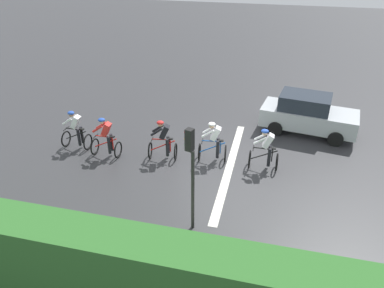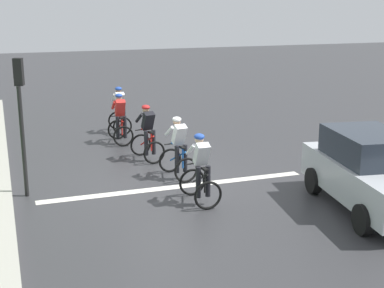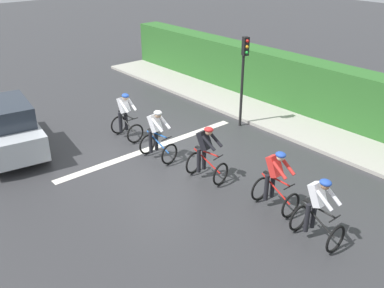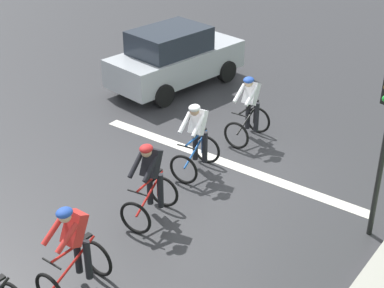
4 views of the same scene
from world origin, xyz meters
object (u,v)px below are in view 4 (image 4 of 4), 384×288
object	(u,v)px
cyclist_fourth	(196,140)
car_silver	(175,58)
cyclist_mid	(150,183)
cyclist_trailing	(249,110)
cyclist_second	(74,251)

from	to	relation	value
cyclist_fourth	car_silver	distance (m)	4.95
car_silver	cyclist_fourth	bearing A→B (deg)	133.61
cyclist_mid	cyclist_trailing	size ratio (longest dim) A/B	1.00
cyclist_second	cyclist_fourth	bearing A→B (deg)	-80.99
cyclist_second	cyclist_mid	distance (m)	2.29
cyclist_fourth	cyclist_trailing	distance (m)	1.98
cyclist_second	cyclist_trailing	distance (m)	6.21
cyclist_second	cyclist_trailing	world-z (taller)	same
cyclist_fourth	car_silver	world-z (taller)	car_silver
cyclist_fourth	car_silver	xyz separation A→B (m)	(3.41, -3.58, 0.08)
cyclist_fourth	cyclist_trailing	world-z (taller)	same
cyclist_second	cyclist_fourth	world-z (taller)	same
cyclist_second	car_silver	distance (m)	8.79
cyclist_second	cyclist_trailing	bearing A→B (deg)	-84.81
cyclist_second	cyclist_mid	xyz separation A→B (m)	(0.33, -2.27, 0.00)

